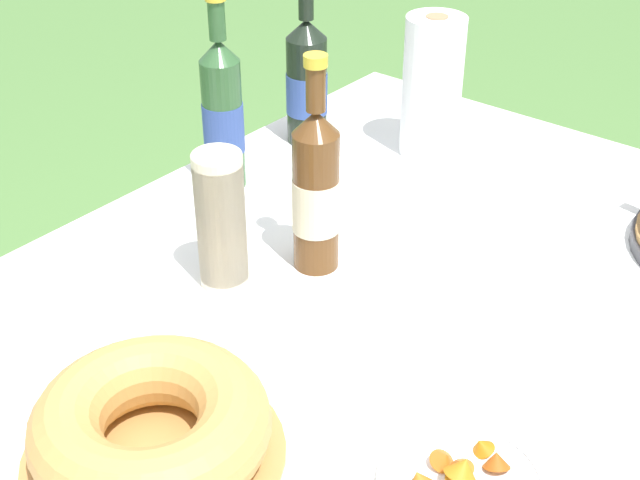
{
  "coord_description": "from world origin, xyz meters",
  "views": [
    {
      "loc": [
        -0.76,
        -0.54,
        1.55
      ],
      "look_at": [
        0.11,
        0.16,
        0.84
      ],
      "focal_mm": 50.0,
      "sensor_mm": 36.0,
      "label": 1
    }
  ],
  "objects": [
    {
      "name": "garden_table",
      "position": [
        0.0,
        0.0,
        0.71
      ],
      "size": [
        1.63,
        1.14,
        0.78
      ],
      "color": "brown",
      "rests_on": "ground_plane"
    },
    {
      "name": "tablecloth",
      "position": [
        0.0,
        0.0,
        0.77
      ],
      "size": [
        1.64,
        1.15,
        0.1
      ],
      "color": "white",
      "rests_on": "garden_table"
    },
    {
      "name": "bundt_cake",
      "position": [
        -0.3,
        0.07,
        0.83
      ],
      "size": [
        0.31,
        0.31,
        0.09
      ],
      "color": "#B78447",
      "rests_on": "tablecloth"
    },
    {
      "name": "cup_stack",
      "position": [
        -0.0,
        0.26,
        0.89
      ],
      "size": [
        0.07,
        0.07,
        0.21
      ],
      "color": "beige",
      "rests_on": "tablecloth"
    },
    {
      "name": "cider_bottle_green",
      "position": [
        0.22,
        0.47,
        0.92
      ],
      "size": [
        0.07,
        0.07,
        0.35
      ],
      "color": "#2D562D",
      "rests_on": "tablecloth"
    },
    {
      "name": "cider_bottle_amber",
      "position": [
        0.12,
        0.18,
        0.91
      ],
      "size": [
        0.07,
        0.07,
        0.34
      ],
      "color": "brown",
      "rests_on": "tablecloth"
    },
    {
      "name": "juice_bottle_red",
      "position": [
        0.45,
        0.47,
        0.9
      ],
      "size": [
        0.08,
        0.08,
        0.32
      ],
      "color": "black",
      "rests_on": "tablecloth"
    },
    {
      "name": "snack_plate_left",
      "position": [
        -0.12,
        -0.23,
        0.79
      ],
      "size": [
        0.19,
        0.19,
        0.05
      ],
      "color": "white",
      "rests_on": "tablecloth"
    },
    {
      "name": "paper_towel_roll",
      "position": [
        0.56,
        0.26,
        0.91
      ],
      "size": [
        0.11,
        0.11,
        0.26
      ],
      "color": "white",
      "rests_on": "tablecloth"
    }
  ]
}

